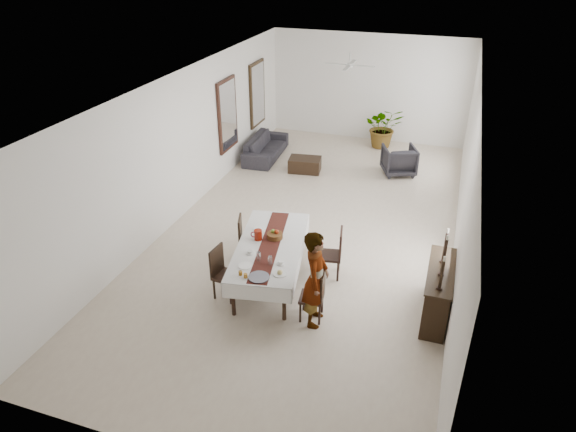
% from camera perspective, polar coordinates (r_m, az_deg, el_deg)
% --- Properties ---
extents(floor, '(6.00, 12.00, 0.00)m').
position_cam_1_polar(floor, '(11.35, 2.76, -1.23)').
color(floor, beige).
rests_on(floor, ground).
extents(ceiling, '(6.00, 12.00, 0.02)m').
position_cam_1_polar(ceiling, '(10.14, 3.19, 14.64)').
color(ceiling, silver).
rests_on(ceiling, wall_back).
extents(wall_back, '(6.00, 0.02, 3.20)m').
position_cam_1_polar(wall_back, '(16.22, 8.93, 13.89)').
color(wall_back, white).
rests_on(wall_back, floor).
extents(wall_front, '(6.00, 0.02, 3.20)m').
position_cam_1_polar(wall_front, '(5.95, -13.64, -15.36)').
color(wall_front, white).
rests_on(wall_front, floor).
extents(wall_left, '(0.02, 12.00, 3.20)m').
position_cam_1_polar(wall_left, '(11.74, -11.41, 7.91)').
color(wall_left, white).
rests_on(wall_left, floor).
extents(wall_right, '(0.02, 12.00, 3.20)m').
position_cam_1_polar(wall_right, '(10.33, 19.21, 3.90)').
color(wall_right, white).
rests_on(wall_right, floor).
extents(dining_table_top, '(1.38, 2.49, 0.05)m').
position_cam_1_polar(dining_table_top, '(9.32, -2.01, -3.38)').
color(dining_table_top, black).
rests_on(dining_table_top, table_leg_fl).
extents(table_leg_fl, '(0.08, 0.08, 0.69)m').
position_cam_1_polar(table_leg_fl, '(8.71, -6.12, -9.07)').
color(table_leg_fl, black).
rests_on(table_leg_fl, floor).
extents(table_leg_fr, '(0.08, 0.08, 0.69)m').
position_cam_1_polar(table_leg_fr, '(8.57, -0.42, -9.64)').
color(table_leg_fr, black).
rests_on(table_leg_fr, floor).
extents(table_leg_bl, '(0.08, 0.08, 0.69)m').
position_cam_1_polar(table_leg_bl, '(10.52, -3.22, -1.69)').
color(table_leg_bl, black).
rests_on(table_leg_bl, floor).
extents(table_leg_br, '(0.08, 0.08, 0.69)m').
position_cam_1_polar(table_leg_br, '(10.40, 1.45, -2.04)').
color(table_leg_br, black).
rests_on(table_leg_br, floor).
extents(tablecloth_top, '(1.58, 2.70, 0.01)m').
position_cam_1_polar(tablecloth_top, '(9.30, -2.02, -3.23)').
color(tablecloth_top, silver).
rests_on(tablecloth_top, dining_table_top).
extents(tablecloth_drape_left, '(0.45, 2.50, 0.29)m').
position_cam_1_polar(tablecloth_drape_left, '(9.48, -5.43, -3.68)').
color(tablecloth_drape_left, white).
rests_on(tablecloth_drape_left, dining_table_top).
extents(tablecloth_drape_right, '(0.45, 2.50, 0.29)m').
position_cam_1_polar(tablecloth_drape_right, '(9.30, 1.49, -4.24)').
color(tablecloth_drape_right, silver).
rests_on(tablecloth_drape_right, dining_table_top).
extents(tablecloth_drape_near, '(1.14, 0.21, 0.29)m').
position_cam_1_polar(tablecloth_drape_near, '(8.36, -3.54, -8.58)').
color(tablecloth_drape_near, white).
rests_on(tablecloth_drape_near, dining_table_top).
extents(tablecloth_drape_far, '(1.14, 0.21, 0.29)m').
position_cam_1_polar(tablecloth_drape_far, '(10.44, -0.79, -0.27)').
color(tablecloth_drape_far, silver).
rests_on(tablecloth_drape_far, dining_table_top).
extents(table_runner, '(0.77, 2.48, 0.00)m').
position_cam_1_polar(table_runner, '(9.30, -2.02, -3.19)').
color(table_runner, '#582019').
rests_on(table_runner, tablecloth_top).
extents(red_pitcher, '(0.17, 0.17, 0.20)m').
position_cam_1_polar(red_pitcher, '(9.41, -3.34, -2.10)').
color(red_pitcher, maroon).
rests_on(red_pitcher, tablecloth_top).
extents(pitcher_handle, '(0.12, 0.04, 0.12)m').
position_cam_1_polar(pitcher_handle, '(9.43, -3.84, -2.06)').
color(pitcher_handle, maroon).
rests_on(pitcher_handle, red_pitcher).
extents(wine_glass_near, '(0.07, 0.07, 0.17)m').
position_cam_1_polar(wine_glass_near, '(8.71, -2.00, -4.99)').
color(wine_glass_near, white).
rests_on(wine_glass_near, tablecloth_top).
extents(wine_glass_mid, '(0.07, 0.07, 0.17)m').
position_cam_1_polar(wine_glass_mid, '(8.82, -3.27, -4.52)').
color(wine_glass_mid, white).
rests_on(wine_glass_mid, tablecloth_top).
extents(teacup_right, '(0.09, 0.09, 0.06)m').
position_cam_1_polar(teacup_right, '(8.75, -0.80, -5.20)').
color(teacup_right, white).
rests_on(teacup_right, saucer_right).
extents(saucer_right, '(0.15, 0.15, 0.01)m').
position_cam_1_polar(saucer_right, '(8.76, -0.79, -5.33)').
color(saucer_right, silver).
rests_on(saucer_right, tablecloth_top).
extents(teacup_left, '(0.09, 0.09, 0.06)m').
position_cam_1_polar(teacup_left, '(9.05, -4.24, -4.03)').
color(teacup_left, silver).
rests_on(teacup_left, saucer_left).
extents(saucer_left, '(0.15, 0.15, 0.01)m').
position_cam_1_polar(saucer_left, '(9.06, -4.24, -4.15)').
color(saucer_left, silver).
rests_on(saucer_left, tablecloth_top).
extents(plate_near_right, '(0.24, 0.24, 0.01)m').
position_cam_1_polar(plate_near_right, '(8.52, -0.91, -6.43)').
color(plate_near_right, silver).
rests_on(plate_near_right, tablecloth_top).
extents(bread_near_right, '(0.09, 0.09, 0.09)m').
position_cam_1_polar(bread_near_right, '(8.50, -0.91, -6.28)').
color(bread_near_right, tan).
rests_on(bread_near_right, plate_near_right).
extents(plate_near_left, '(0.24, 0.24, 0.01)m').
position_cam_1_polar(plate_near_left, '(8.74, -4.78, -5.52)').
color(plate_near_left, white).
rests_on(plate_near_left, tablecloth_top).
extents(plate_far_left, '(0.24, 0.24, 0.01)m').
position_cam_1_polar(plate_far_left, '(9.80, -3.27, -1.37)').
color(plate_far_left, white).
rests_on(plate_far_left, tablecloth_top).
extents(serving_tray, '(0.35, 0.35, 0.02)m').
position_cam_1_polar(serving_tray, '(8.45, -3.26, -6.79)').
color(serving_tray, '#45454A').
rests_on(serving_tray, tablecloth_top).
extents(jam_jar_a, '(0.06, 0.06, 0.07)m').
position_cam_1_polar(jam_jar_a, '(8.45, -4.75, -6.62)').
color(jam_jar_a, '#9C6016').
rests_on(jam_jar_a, tablecloth_top).
extents(jam_jar_b, '(0.06, 0.06, 0.07)m').
position_cam_1_polar(jam_jar_b, '(8.52, -5.31, -6.34)').
color(jam_jar_b, brown).
rests_on(jam_jar_b, tablecloth_top).
extents(fruit_basket, '(0.29, 0.29, 0.10)m').
position_cam_1_polar(fruit_basket, '(9.47, -1.47, -2.19)').
color(fruit_basket, brown).
rests_on(fruit_basket, tablecloth_top).
extents(fruit_red, '(0.09, 0.09, 0.09)m').
position_cam_1_polar(fruit_red, '(9.45, -1.28, -1.76)').
color(fruit_red, '#982A0F').
rests_on(fruit_red, fruit_basket).
extents(fruit_green, '(0.08, 0.08, 0.08)m').
position_cam_1_polar(fruit_green, '(9.46, -1.68, -1.70)').
color(fruit_green, olive).
rests_on(fruit_green, fruit_basket).
extents(chair_right_near_seat, '(0.43, 0.43, 0.04)m').
position_cam_1_polar(chair_right_near_seat, '(8.58, 2.64, -9.05)').
color(chair_right_near_seat, black).
rests_on(chair_right_near_seat, chair_right_near_leg_fl).
extents(chair_right_near_leg_fl, '(0.04, 0.04, 0.39)m').
position_cam_1_polar(chair_right_near_leg_fl, '(8.58, 3.51, -10.95)').
color(chair_right_near_leg_fl, black).
rests_on(chair_right_near_leg_fl, floor).
extents(chair_right_near_leg_fr, '(0.04, 0.04, 0.39)m').
position_cam_1_polar(chair_right_near_leg_fr, '(8.82, 3.82, -9.65)').
color(chair_right_near_leg_fr, black).
rests_on(chair_right_near_leg_fr, floor).
extents(chair_right_near_leg_bl, '(0.04, 0.04, 0.39)m').
position_cam_1_polar(chair_right_near_leg_bl, '(8.61, 1.37, -10.69)').
color(chair_right_near_leg_bl, black).
rests_on(chair_right_near_leg_bl, floor).
extents(chair_right_near_leg_br, '(0.04, 0.04, 0.39)m').
position_cam_1_polar(chair_right_near_leg_br, '(8.86, 1.75, -9.41)').
color(chair_right_near_leg_br, black).
rests_on(chair_right_near_leg_br, floor).
extents(chair_right_near_back, '(0.08, 0.39, 0.50)m').
position_cam_1_polar(chair_right_near_back, '(8.40, 3.89, -7.75)').
color(chair_right_near_back, black).
rests_on(chair_right_near_back, chair_right_near_seat).
extents(chair_right_far_seat, '(0.49, 0.49, 0.05)m').
position_cam_1_polar(chair_right_far_seat, '(9.59, 4.66, -4.40)').
color(chair_right_far_seat, black).
rests_on(chair_right_far_seat, chair_right_far_leg_fl).
extents(chair_right_far_leg_fl, '(0.05, 0.05, 0.41)m').
position_cam_1_polar(chair_right_far_leg_fl, '(9.57, 5.56, -6.19)').
color(chair_right_far_leg_fl, black).
rests_on(chair_right_far_leg_fl, floor).
extents(chair_right_far_leg_fr, '(0.05, 0.05, 0.41)m').
position_cam_1_polar(chair_right_far_leg_fr, '(9.85, 5.67, -5.06)').
color(chair_right_far_leg_fr, black).
rests_on(chair_right_far_leg_fr, floor).
extents(chair_right_far_leg_bl, '(0.05, 0.05, 0.41)m').
position_cam_1_polar(chair_right_far_leg_bl, '(9.58, 3.51, -6.04)').
color(chair_right_far_leg_bl, black).
rests_on(chair_right_far_leg_bl, floor).
extents(chair_right_far_leg_br, '(0.05, 0.05, 0.41)m').
position_cam_1_polar(chair_right_far_leg_br, '(9.86, 3.68, -4.92)').
color(chair_right_far_leg_br, black).
rests_on(chair_right_far_leg_br, floor).
extents(chair_right_far_back, '(0.11, 0.42, 0.53)m').
position_cam_1_polar(chair_right_far_back, '(9.43, 5.88, -3.03)').
color(chair_right_far_back, black).
rests_on(chair_right_far_back, chair_right_far_seat).
extents(chair_left_near_seat, '(0.46, 0.46, 0.05)m').
position_cam_1_polar(chair_left_near_seat, '(9.09, -6.84, -6.65)').
color(chair_left_near_seat, black).
rests_on(chair_left_near_seat, chair_left_near_leg_fl).
extents(chair_left_near_leg_fl, '(0.05, 0.05, 0.40)m').
position_cam_1_polar(chair_left_near_leg_fl, '(9.41, -7.09, -6.98)').
color(chair_left_near_leg_fl, black).
rests_on(chair_left_near_leg_fl, floor).
extents(chair_left_near_leg_fr, '(0.05, 0.05, 0.40)m').
position_cam_1_polar(chair_left_near_leg_fr, '(9.19, -8.20, -8.06)').
color(chair_left_near_leg_fr, black).
rests_on(chair_left_near_leg_fr, floor).
extents(chair_left_near_leg_bl, '(0.05, 0.05, 0.40)m').
position_cam_1_polar(chair_left_near_leg_bl, '(9.26, -5.32, -7.52)').
color(chair_left_near_leg_bl, black).
rests_on(chair_left_near_leg_bl, floor).
extents(chair_left_near_leg_br, '(0.05, 0.05, 0.40)m').
position_cam_1_polar(chair_left_near_leg_br, '(9.04, -6.40, -8.64)').
color(chair_left_near_leg_br, black).
rests_on(chair_left_near_leg_br, floor).
extents(chair_left_near_back, '(0.09, 0.41, 0.52)m').
position_cam_1_polar(chair_left_near_back, '(9.02, -7.95, -4.90)').
color(chair_left_near_back, black).
rests_on(chair_left_near_back, chair_left_near_seat).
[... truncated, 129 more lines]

